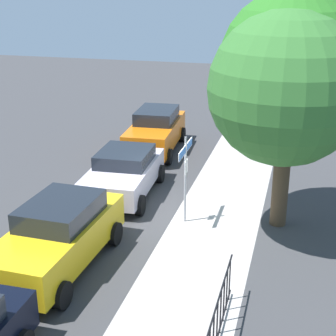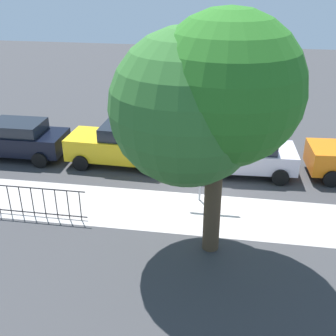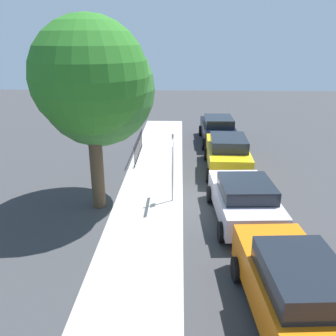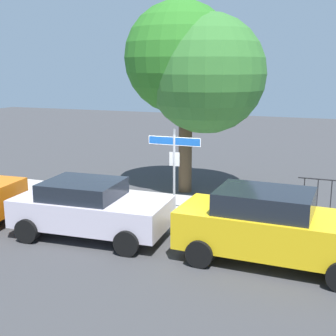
{
  "view_description": "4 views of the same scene",
  "coord_description": "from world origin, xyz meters",
  "px_view_note": "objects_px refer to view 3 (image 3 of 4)",
  "views": [
    {
      "loc": [
        13.85,
        3.55,
        6.89
      ],
      "look_at": [
        0.66,
        -0.01,
        1.83
      ],
      "focal_mm": 54.91,
      "sensor_mm": 36.0,
      "label": 1
    },
    {
      "loc": [
        -0.72,
        13.37,
        7.55
      ],
      "look_at": [
        1.27,
        0.95,
        1.43
      ],
      "focal_mm": 45.37,
      "sensor_mm": 36.0,
      "label": 2
    },
    {
      "loc": [
        -12.36,
        0.14,
        5.98
      ],
      "look_at": [
        -0.05,
        0.56,
        1.44
      ],
      "focal_mm": 38.42,
      "sensor_mm": 36.0,
      "label": 3
    },
    {
      "loc": [
        4.84,
        -12.23,
        4.46
      ],
      "look_at": [
        -0.28,
        1.22,
        1.27
      ],
      "focal_mm": 49.04,
      "sensor_mm": 36.0,
      "label": 4
    }
  ],
  "objects_px": {
    "car_orange": "(296,292)",
    "car_black": "(218,129)",
    "car_silver": "(244,199)",
    "car_yellow": "(227,153)",
    "street_sign": "(173,155)",
    "shade_tree": "(93,86)"
  },
  "relations": [
    {
      "from": "street_sign",
      "to": "car_orange",
      "type": "xyz_separation_m",
      "value": [
        -6.28,
        -2.76,
        -0.97
      ]
    },
    {
      "from": "car_yellow",
      "to": "car_black",
      "type": "xyz_separation_m",
      "value": [
        4.8,
        -0.02,
        -0.06
      ]
    },
    {
      "from": "car_silver",
      "to": "car_yellow",
      "type": "relative_size",
      "value": 0.93
    },
    {
      "from": "shade_tree",
      "to": "street_sign",
      "type": "bearing_deg",
      "value": -85.84
    },
    {
      "from": "car_silver",
      "to": "car_black",
      "type": "relative_size",
      "value": 0.93
    },
    {
      "from": "car_orange",
      "to": "car_yellow",
      "type": "xyz_separation_m",
      "value": [
        9.6,
        0.29,
        -0.02
      ]
    },
    {
      "from": "car_black",
      "to": "shade_tree",
      "type": "bearing_deg",
      "value": 147.3
    },
    {
      "from": "car_orange",
      "to": "car_silver",
      "type": "bearing_deg",
      "value": -0.18
    },
    {
      "from": "street_sign",
      "to": "car_silver",
      "type": "xyz_separation_m",
      "value": [
        -1.48,
        -2.46,
        -1.07
      ]
    },
    {
      "from": "street_sign",
      "to": "car_yellow",
      "type": "bearing_deg",
      "value": -36.61
    },
    {
      "from": "car_orange",
      "to": "car_yellow",
      "type": "distance_m",
      "value": 9.6
    },
    {
      "from": "car_silver",
      "to": "car_black",
      "type": "xyz_separation_m",
      "value": [
        9.6,
        -0.03,
        0.03
      ]
    },
    {
      "from": "street_sign",
      "to": "car_black",
      "type": "height_order",
      "value": "street_sign"
    },
    {
      "from": "street_sign",
      "to": "shade_tree",
      "type": "distance_m",
      "value": 3.7
    },
    {
      "from": "car_orange",
      "to": "car_yellow",
      "type": "relative_size",
      "value": 1.03
    },
    {
      "from": "shade_tree",
      "to": "car_yellow",
      "type": "distance_m",
      "value": 7.17
    },
    {
      "from": "car_yellow",
      "to": "car_black",
      "type": "relative_size",
      "value": 1.01
    },
    {
      "from": "car_orange",
      "to": "street_sign",
      "type": "bearing_deg",
      "value": 19.97
    },
    {
      "from": "car_silver",
      "to": "car_yellow",
      "type": "bearing_deg",
      "value": -3.1
    },
    {
      "from": "street_sign",
      "to": "car_yellow",
      "type": "distance_m",
      "value": 4.25
    },
    {
      "from": "street_sign",
      "to": "car_orange",
      "type": "height_order",
      "value": "street_sign"
    },
    {
      "from": "car_orange",
      "to": "car_black",
      "type": "height_order",
      "value": "car_orange"
    }
  ]
}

